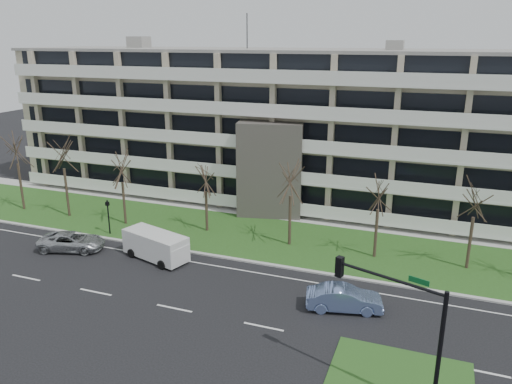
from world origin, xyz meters
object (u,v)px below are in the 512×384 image
at_px(silver_pickup, 72,241).
at_px(traffic_signal, 402,320).
at_px(blue_sedan, 344,298).
at_px(pedestrian_signal, 108,213).
at_px(white_van, 156,244).

distance_m(silver_pickup, traffic_signal, 27.69).
bearing_deg(blue_sedan, pedestrian_signal, 61.89).
bearing_deg(pedestrian_signal, blue_sedan, -13.33).
bearing_deg(silver_pickup, traffic_signal, -124.40).
relative_size(white_van, traffic_signal, 0.90).
xyz_separation_m(silver_pickup, pedestrian_signal, (0.80, 3.85, 1.26)).
xyz_separation_m(blue_sedan, white_van, (-14.98, 2.43, 0.48)).
height_order(silver_pickup, white_van, white_van).
distance_m(silver_pickup, pedestrian_signal, 4.13).
bearing_deg(traffic_signal, pedestrian_signal, 172.77).
bearing_deg(white_van, pedestrian_signal, 172.01).
relative_size(silver_pickup, traffic_signal, 0.81).
relative_size(blue_sedan, white_van, 0.82).
xyz_separation_m(white_van, traffic_signal, (18.79, -9.45, 2.88)).
relative_size(white_van, pedestrian_signal, 1.85).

